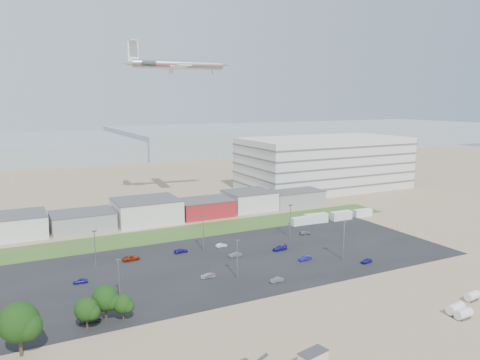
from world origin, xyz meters
TOP-DOWN VIEW (x-y plane):
  - ground at (0.00, 0.00)m, footprint 700.00×700.00m
  - parking_lot at (5.00, 20.00)m, footprint 120.00×50.00m
  - grass_strip at (0.00, 52.00)m, footprint 160.00×16.00m
  - hills_backdrop at (40.00, 315.00)m, footprint 700.00×200.00m
  - building_row at (-17.00, 71.00)m, footprint 170.00×20.00m
  - parking_garage at (90.00, 95.00)m, footprint 80.00×40.00m
  - portable_shed at (-7.47, -31.46)m, footprint 5.37×3.49m
  - storage_tank_nw at (29.33, -29.09)m, footprint 4.21×2.46m
  - storage_tank_ne at (38.07, -26.37)m, footprint 3.81×2.26m
  - storage_tank_sw at (28.87, -31.34)m, footprint 3.75×1.97m
  - box_trailer_a at (40.68, 42.47)m, footprint 7.30×2.41m
  - box_trailer_b at (47.03, 42.43)m, footprint 8.73×3.29m
  - box_trailer_c at (57.72, 41.78)m, footprint 8.22×2.68m
  - box_trailer_d at (67.99, 42.05)m, footprint 7.41×2.71m
  - tree_left at (-49.67, -6.61)m, footprint 7.19×7.19m
  - tree_mid at (-38.18, -2.09)m, footprint 4.77×4.77m
  - tree_right at (-34.27, -0.05)m, footprint 5.47×5.47m
  - tree_near at (-31.27, -1.65)m, footprint 4.10×4.10m
  - lightpole_front_l at (-29.83, 7.86)m, footprint 1.11×0.46m
  - lightpole_front_m at (-1.26, 8.44)m, footprint 1.11×0.46m
  - lightpole_front_r at (30.39, 7.30)m, footprint 1.25×0.52m
  - lightpole_back_l at (-30.61, 31.52)m, footprint 1.15×0.48m
  - lightpole_back_m at (-0.44, 31.66)m, footprint 1.20×0.50m
  - lightpole_back_r at (29.17, 31.75)m, footprint 1.23×0.51m
  - airliner at (15.01, 92.84)m, footprint 47.35×34.77m
  - parked_car_1 at (20.79, 11.37)m, footprint 3.95×1.73m
  - parked_car_2 at (34.10, 2.23)m, footprint 3.61×1.79m
  - parked_car_4 at (-7.64, 11.44)m, footprint 3.70×1.72m
  - parked_car_5 at (-35.87, 22.15)m, footprint 3.42×1.55m
  - parked_car_6 at (-6.91, 32.70)m, footprint 4.19×2.03m
  - parked_car_7 at (5.26, 22.71)m, footprint 3.68×1.51m
  - parked_car_8 at (35.12, 31.94)m, footprint 3.67×1.85m
  - parked_car_9 at (-21.14, 32.75)m, footprint 4.89×2.59m
  - parked_car_10 at (-36.99, 1.02)m, footprint 4.36×1.83m
  - parked_car_11 at (5.50, 32.28)m, footprint 3.47×1.48m
  - parked_car_12 at (19.24, 21.85)m, footprint 4.66×2.21m
  - parked_car_13 at (5.89, 1.70)m, footprint 3.48×1.35m

SIDE VIEW (x-z plane):
  - ground at x=0.00m, z-range 0.00..0.00m
  - parking_lot at x=5.00m, z-range 0.00..0.01m
  - grass_strip at x=0.00m, z-range 0.00..0.02m
  - parked_car_11 at x=5.50m, z-range 0.00..1.11m
  - parked_car_13 at x=5.89m, z-range 0.00..1.13m
  - parked_car_5 at x=-35.87m, z-range 0.00..1.14m
  - parked_car_6 at x=-6.91m, z-range 0.00..1.17m
  - parked_car_4 at x=-7.64m, z-range 0.00..1.18m
  - parked_car_2 at x=34.10m, z-range 0.00..1.18m
  - parked_car_7 at x=5.26m, z-range 0.00..1.19m
  - parked_car_8 at x=35.12m, z-range 0.00..1.20m
  - parked_car_10 at x=-36.99m, z-range 0.00..1.26m
  - parked_car_1 at x=20.79m, z-range 0.00..1.26m
  - parked_car_9 at x=-21.14m, z-range 0.00..1.31m
  - parked_car_12 at x=19.24m, z-range 0.00..1.31m
  - storage_tank_ne at x=38.07m, z-range 0.00..2.16m
  - storage_tank_sw at x=28.87m, z-range 0.00..2.21m
  - storage_tank_nw at x=29.33m, z-range 0.00..2.40m
  - portable_shed at x=-7.47m, z-range 0.00..2.50m
  - box_trailer_a at x=40.68m, z-range 0.00..2.72m
  - box_trailer_d at x=67.99m, z-range 0.00..2.73m
  - box_trailer_c at x=57.72m, z-range 0.00..3.07m
  - box_trailer_b at x=47.03m, z-range 0.00..3.21m
  - tree_near at x=-31.27m, z-range 0.00..6.16m
  - tree_mid at x=-38.18m, z-range 0.00..7.15m
  - building_row at x=-17.00m, z-range 0.00..8.00m
  - tree_right at x=-34.27m, z-range 0.00..8.20m
  - hills_backdrop at x=40.00m, z-range 0.00..9.00m
  - lightpole_front_l at x=-29.83m, z-range 0.00..9.41m
  - lightpole_front_m at x=-1.26m, z-range 0.00..9.46m
  - lightpole_back_l at x=-30.61m, z-range 0.00..9.77m
  - lightpole_back_m at x=-0.44m, z-range 0.00..10.22m
  - lightpole_back_r at x=29.17m, z-range 0.00..10.48m
  - lightpole_front_r at x=30.39m, z-range 0.00..10.65m
  - tree_left at x=-49.67m, z-range 0.00..10.78m
  - parking_garage at x=90.00m, z-range 0.00..25.00m
  - airliner at x=15.01m, z-range 50.24..63.37m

